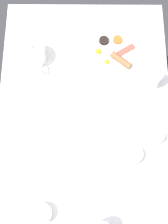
% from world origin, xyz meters
% --- Properties ---
extents(ground_plane, '(8.00, 8.00, 0.00)m').
position_xyz_m(ground_plane, '(0.00, 0.00, 0.00)').
color(ground_plane, '#333338').
extents(table, '(0.82, 1.22, 0.77)m').
position_xyz_m(table, '(0.00, 0.00, 0.69)').
color(table, white).
rests_on(table, ground_plane).
extents(breakfast_plate, '(0.27, 0.27, 0.04)m').
position_xyz_m(breakfast_plate, '(-0.14, -0.32, 0.78)').
color(breakfast_plate, white).
rests_on(breakfast_plate, table).
extents(teapot_near, '(0.12, 0.20, 0.13)m').
position_xyz_m(teapot_near, '(0.25, -0.29, 0.82)').
color(teapot_near, white).
rests_on(teapot_near, table).
extents(teacup_with_saucer_left, '(0.15, 0.15, 0.06)m').
position_xyz_m(teacup_with_saucer_left, '(0.18, 0.45, 0.79)').
color(teacup_with_saucer_left, white).
rests_on(teacup_with_saucer_left, table).
extents(teacup_with_saucer_right, '(0.15, 0.15, 0.06)m').
position_xyz_m(teacup_with_saucer_right, '(-0.21, 0.20, 0.80)').
color(teacup_with_saucer_right, white).
rests_on(teacup_with_saucer_right, table).
extents(water_glass_tall, '(0.08, 0.08, 0.11)m').
position_xyz_m(water_glass_tall, '(-0.32, -0.16, 0.82)').
color(water_glass_tall, white).
rests_on(water_glass_tall, table).
extents(creamer_jug, '(0.08, 0.06, 0.06)m').
position_xyz_m(creamer_jug, '(-0.33, 0.12, 0.80)').
color(creamer_jug, white).
rests_on(creamer_jug, table).
extents(fork_by_plate, '(0.04, 0.19, 0.00)m').
position_xyz_m(fork_by_plate, '(0.10, -0.03, 0.77)').
color(fork_by_plate, silver).
rests_on(fork_by_plate, table).
extents(knife_by_plate, '(0.15, 0.15, 0.00)m').
position_xyz_m(knife_by_plate, '(0.28, 0.09, 0.77)').
color(knife_by_plate, silver).
rests_on(knife_by_plate, table).
extents(spoon_for_tea, '(0.14, 0.07, 0.00)m').
position_xyz_m(spoon_for_tea, '(-0.20, -0.05, 0.77)').
color(spoon_for_tea, silver).
rests_on(spoon_for_tea, table).
extents(fork_spare, '(0.17, 0.03, 0.00)m').
position_xyz_m(fork_spare, '(-0.23, 0.45, 0.77)').
color(fork_spare, silver).
rests_on(fork_spare, table).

